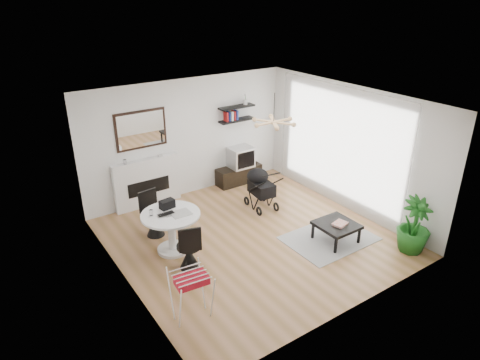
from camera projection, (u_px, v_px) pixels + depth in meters
floor at (252, 238)px, 8.36m from camera, size 5.00×5.00×0.00m
ceiling at (253, 102)px, 7.25m from camera, size 5.00×5.00×0.00m
wall_back at (188, 138)px, 9.69m from camera, size 5.00×0.00×5.00m
wall_left at (120, 211)px, 6.53m from camera, size 0.00×5.00×5.00m
wall_right at (348, 148)px, 9.09m from camera, size 0.00×5.00×5.00m
sheer_curtain at (338, 146)px, 9.19m from camera, size 0.04×3.60×2.60m
fireplace at (147, 177)px, 9.35m from camera, size 1.50×0.17×2.16m
shelf_lower at (237, 120)px, 10.13m from camera, size 0.90×0.25×0.04m
shelf_upper at (237, 107)px, 10.00m from camera, size 0.90×0.25×0.04m
pendant_lamp at (274, 122)px, 8.06m from camera, size 0.90×0.90×0.10m
tv_console at (239, 175)px, 10.64m from camera, size 1.15×0.40×0.43m
crt_tv at (240, 157)px, 10.47m from camera, size 0.57×0.50×0.50m
dining_table at (171, 227)px, 7.74m from camera, size 1.07×1.07×0.78m
laptop at (167, 215)px, 7.56m from camera, size 0.30×0.19×0.02m
black_bag at (167, 204)px, 7.79m from camera, size 0.29×0.20×0.16m
newspaper at (181, 213)px, 7.63m from camera, size 0.36×0.29×0.01m
drinking_glass at (151, 213)px, 7.55m from camera, size 0.07×0.07×0.11m
chair_far at (154, 222)px, 8.36m from camera, size 0.44×0.46×0.91m
chair_near at (189, 254)px, 7.35m from camera, size 0.46×0.47×0.89m
drying_rack at (191, 295)px, 6.16m from camera, size 0.58×0.55×0.80m
stroller at (260, 190)px, 9.38m from camera, size 0.57×0.83×0.97m
rug at (329, 238)px, 8.33m from camera, size 1.69×1.22×0.01m
coffee_table at (337, 225)px, 8.12m from camera, size 0.73×0.73×0.37m
magazines at (340, 224)px, 8.06m from camera, size 0.31×0.27×0.04m
potted_plant at (414, 225)px, 7.76m from camera, size 0.67×0.67×1.06m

